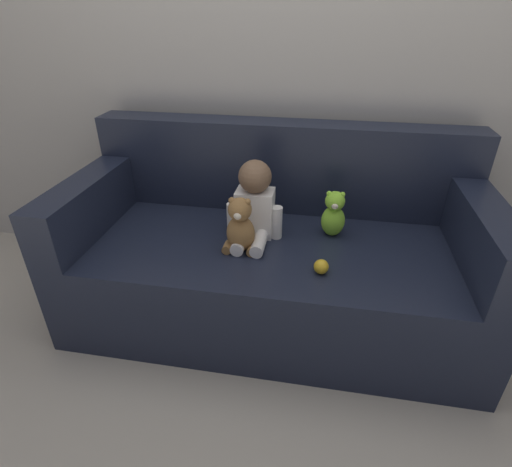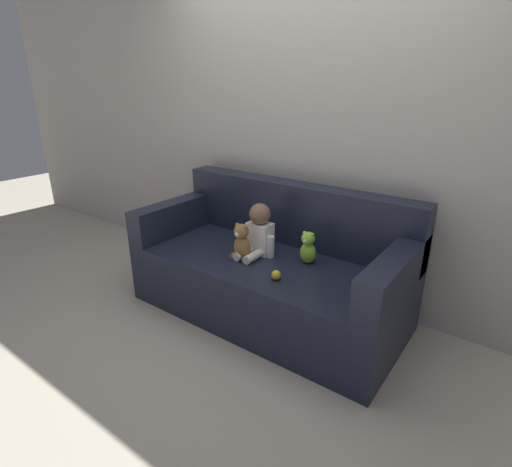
{
  "view_description": "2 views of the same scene",
  "coord_description": "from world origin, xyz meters",
  "px_view_note": "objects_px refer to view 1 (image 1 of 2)",
  "views": [
    {
      "loc": [
        0.21,
        -1.64,
        1.43
      ],
      "look_at": [
        -0.07,
        -0.08,
        0.52
      ],
      "focal_mm": 28.0,
      "sensor_mm": 36.0,
      "label": 1
    },
    {
      "loc": [
        1.47,
        -2.14,
        1.65
      ],
      "look_at": [
        -0.05,
        -0.07,
        0.65
      ],
      "focal_mm": 28.0,
      "sensor_mm": 36.0,
      "label": 2
    }
  ],
  "objects_px": {
    "person_baby": "(254,205)",
    "teddy_bear_brown": "(240,227)",
    "plush_toy_side": "(334,214)",
    "toy_ball": "(321,267)",
    "couch": "(273,255)"
  },
  "relations": [
    {
      "from": "teddy_bear_brown",
      "to": "toy_ball",
      "type": "relative_size",
      "value": 4.22
    },
    {
      "from": "toy_ball",
      "to": "plush_toy_side",
      "type": "bearing_deg",
      "value": 82.97
    },
    {
      "from": "person_baby",
      "to": "teddy_bear_brown",
      "type": "relative_size",
      "value": 1.42
    },
    {
      "from": "couch",
      "to": "toy_ball",
      "type": "height_order",
      "value": "couch"
    },
    {
      "from": "plush_toy_side",
      "to": "toy_ball",
      "type": "xyz_separation_m",
      "value": [
        -0.04,
        -0.33,
        -0.08
      ]
    },
    {
      "from": "person_baby",
      "to": "toy_ball",
      "type": "xyz_separation_m",
      "value": [
        0.33,
        -0.26,
        -0.13
      ]
    },
    {
      "from": "plush_toy_side",
      "to": "teddy_bear_brown",
      "type": "bearing_deg",
      "value": -152.31
    },
    {
      "from": "couch",
      "to": "toy_ball",
      "type": "bearing_deg",
      "value": -51.59
    },
    {
      "from": "person_baby",
      "to": "plush_toy_side",
      "type": "bearing_deg",
      "value": 10.18
    },
    {
      "from": "couch",
      "to": "teddy_bear_brown",
      "type": "xyz_separation_m",
      "value": [
        -0.13,
        -0.19,
        0.25
      ]
    },
    {
      "from": "couch",
      "to": "teddy_bear_brown",
      "type": "distance_m",
      "value": 0.34
    },
    {
      "from": "couch",
      "to": "person_baby",
      "type": "height_order",
      "value": "couch"
    },
    {
      "from": "plush_toy_side",
      "to": "toy_ball",
      "type": "distance_m",
      "value": 0.34
    },
    {
      "from": "person_baby",
      "to": "plush_toy_side",
      "type": "relative_size",
      "value": 1.61
    },
    {
      "from": "teddy_bear_brown",
      "to": "toy_ball",
      "type": "height_order",
      "value": "teddy_bear_brown"
    }
  ]
}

